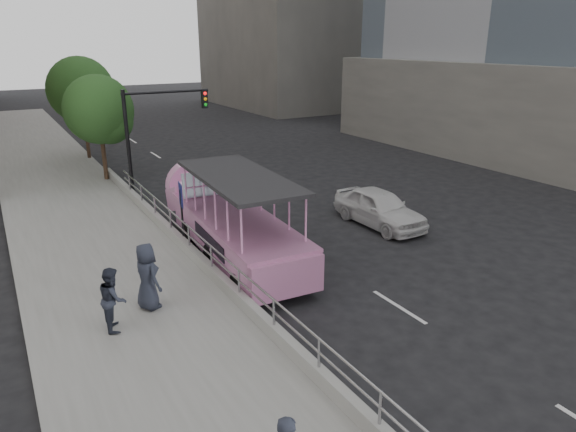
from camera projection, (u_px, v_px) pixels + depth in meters
name	position (u px, v px, depth m)	size (l,w,h in m)	color
ground	(331.00, 287.00, 16.00)	(160.00, 160.00, 0.00)	black
sidewalk	(80.00, 222.00, 21.37)	(5.50, 80.00, 0.30)	#9C9B96
kerb_wall	(212.00, 271.00, 15.99)	(0.24, 30.00, 0.36)	#A1A19C
guardrail	(211.00, 252.00, 15.77)	(0.07, 22.00, 0.71)	#A5A5A9
duck_boat	(227.00, 221.00, 18.43)	(2.83, 9.57, 3.14)	black
car	(379.00, 208.00, 21.17)	(1.80, 4.46, 1.52)	silver
pedestrian_mid	(113.00, 298.00, 12.94)	(0.82, 0.63, 1.68)	#262B38
pedestrian_far	(147.00, 276.00, 13.90)	(0.92, 0.60, 1.89)	#262B38
parking_sign	(182.00, 209.00, 18.07)	(0.11, 0.59, 2.62)	black
traffic_signal	(152.00, 125.00, 24.25)	(4.20, 0.32, 5.20)	black
street_tree_near	(101.00, 112.00, 26.18)	(3.52, 3.52, 5.72)	#3B2C1A
street_tree_far	(83.00, 93.00, 31.01)	(3.97, 3.97, 6.45)	#3B2C1A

